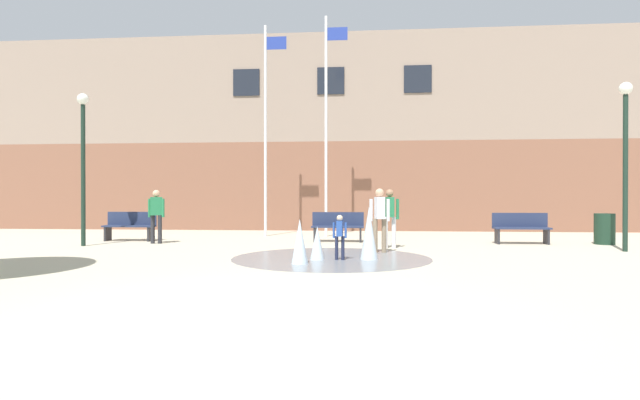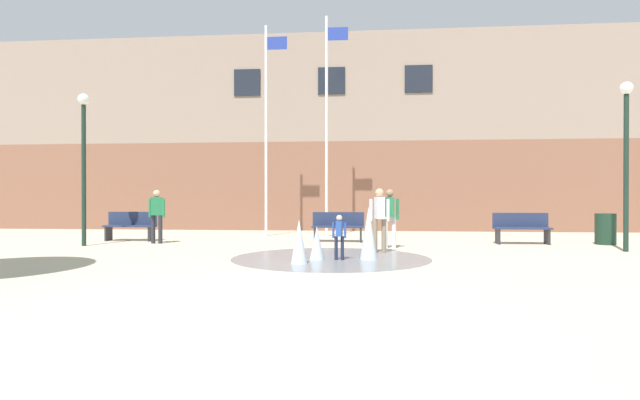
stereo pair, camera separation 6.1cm
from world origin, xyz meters
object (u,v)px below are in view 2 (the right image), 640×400
park_bench_far_right (522,228)px  child_with_pink_shirt (339,234)px  adult_watching (390,214)px  flagpole_left (267,124)px  trash_can (605,229)px  park_bench_under_left_flagpole (131,226)px  flagpole_right (327,119)px  adult_in_red (379,215)px  park_bench_under_right_flagpole (338,226)px  lamp_post_right_lane (626,142)px  lamp_post_left_lane (84,148)px  teen_by_trashcan (157,212)px

park_bench_far_right → child_with_pink_shirt: size_ratio=1.62×
park_bench_far_right → adult_watching: 4.25m
flagpole_left → trash_can: flagpole_left is taller
park_bench_under_left_flagpole → adult_watching: (8.04, -1.58, 0.45)m
flagpole_left → flagpole_right: (2.15, 0.00, 0.13)m
trash_can → adult_in_red: bearing=-157.3°
trash_can → park_bench_under_left_flagpole: bearing=-179.8°
adult_watching → flagpole_left: 6.40m
park_bench_under_right_flagpole → trash_can: size_ratio=1.78×
park_bench_under_right_flagpole → adult_in_red: (1.19, -2.94, 0.45)m
flagpole_right → lamp_post_right_lane: (7.88, -4.14, -1.33)m
park_bench_far_right → flagpole_right: flagpole_right is taller
park_bench_under_right_flagpole → park_bench_far_right: size_ratio=1.00×
park_bench_under_right_flagpole → flagpole_left: (-2.63, 2.02, 3.48)m
park_bench_far_right → flagpole_left: (-8.05, 2.25, 3.48)m
park_bench_under_left_flagpole → adult_in_red: 8.21m
park_bench_far_right → trash_can: park_bench_far_right is taller
park_bench_under_right_flagpole → adult_in_red: bearing=-68.0°
park_bench_under_right_flagpole → trash_can: bearing=-1.3°
park_bench_under_left_flagpole → adult_in_red: size_ratio=1.01×
park_bench_under_right_flagpole → adult_in_red: 3.21m
park_bench_under_left_flagpole → flagpole_left: 5.70m
child_with_pink_shirt → park_bench_under_right_flagpole: bearing=8.1°
park_bench_far_right → flagpole_left: bearing=164.4°
adult_in_red → flagpole_right: (-1.68, 4.96, 3.16)m
park_bench_under_left_flagpole → adult_watching: bearing=-11.1°
park_bench_under_right_flagpole → lamp_post_left_lane: bearing=-164.4°
teen_by_trashcan → flagpole_right: (4.84, 3.09, 3.16)m
park_bench_under_right_flagpole → park_bench_far_right: 5.42m
flagpole_right → lamp_post_left_lane: (-6.58, -3.99, -1.32)m
lamp_post_right_lane → child_with_pink_shirt: bearing=-161.8°
park_bench_under_right_flagpole → trash_can: 7.79m
adult_watching → park_bench_far_right: bearing=-73.4°
park_bench_under_right_flagpole → flagpole_right: size_ratio=0.21×
teen_by_trashcan → adult_in_red: bearing=138.9°
teen_by_trashcan → adult_watching: 6.87m
child_with_pink_shirt → flagpole_right: 7.41m
adult_watching → flagpole_right: bearing=21.9°
child_with_pink_shirt → adult_watching: (1.22, 2.65, 0.35)m
park_bench_far_right → lamp_post_left_lane: (-12.49, -1.75, 2.29)m
lamp_post_left_lane → lamp_post_right_lane: lamp_post_left_lane is taller
lamp_post_right_lane → flagpole_left: bearing=157.6°
flagpole_right → trash_can: size_ratio=8.55×
adult_watching → flagpole_left: bearing=41.7°
adult_in_red → flagpole_left: bearing=-154.0°
flagpole_left → flagpole_right: flagpole_right is taller
adult_in_red → lamp_post_left_lane: (-8.26, 0.97, 1.83)m
child_with_pink_shirt → adult_watching: adult_watching is taller
lamp_post_left_lane → adult_in_red: bearing=-6.7°
adult_in_red → flagpole_left: 6.95m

